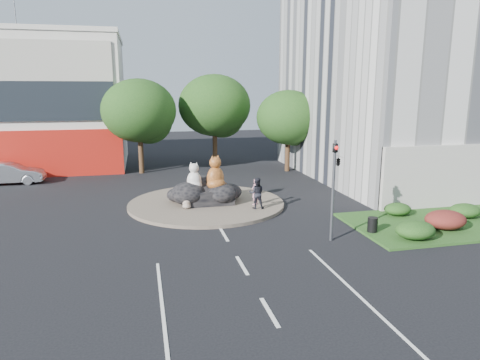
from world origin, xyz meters
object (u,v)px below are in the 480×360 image
at_px(kitten_white, 231,196).
at_px(pedestrian_pink, 255,192).
at_px(kitten_calico, 186,201).
at_px(parked_car, 10,173).
at_px(cat_white, 194,176).
at_px(pedestrian_dark, 257,193).
at_px(cat_tabby, 215,172).
at_px(litter_bin, 372,225).

bearing_deg(kitten_white, pedestrian_pink, -84.06).
distance_m(kitten_calico, parked_car, 16.87).
bearing_deg(kitten_calico, pedestrian_pink, 41.97).
bearing_deg(parked_car, kitten_calico, -130.76).
bearing_deg(cat_white, kitten_white, 8.66).
distance_m(cat_white, kitten_calico, 1.80).
bearing_deg(kitten_calico, pedestrian_dark, 30.45).
bearing_deg(cat_tabby, kitten_white, -35.09).
distance_m(cat_white, pedestrian_dark, 4.17).
height_order(parked_car, litter_bin, parked_car).
height_order(cat_tabby, litter_bin, cat_tabby).
bearing_deg(cat_white, litter_bin, -25.71).
bearing_deg(pedestrian_pink, litter_bin, 87.43).
distance_m(pedestrian_dark, litter_bin, 7.19).
xyz_separation_m(kitten_calico, pedestrian_dark, (4.18, -0.95, 0.46)).
height_order(cat_white, pedestrian_dark, cat_white).
bearing_deg(cat_tabby, parked_car, 119.52).
bearing_deg(parked_car, cat_white, -126.57).
bearing_deg(pedestrian_dark, litter_bin, 144.50).
bearing_deg(pedestrian_dark, cat_white, -16.50).
bearing_deg(cat_tabby, litter_bin, -72.23).
distance_m(cat_tabby, pedestrian_dark, 3.08).
distance_m(cat_white, cat_tabby, 1.36).
distance_m(pedestrian_pink, parked_car, 20.38).
height_order(cat_tabby, pedestrian_pink, cat_tabby).
relative_size(pedestrian_dark, parked_car, 0.38).
height_order(pedestrian_dark, litter_bin, pedestrian_dark).
distance_m(kitten_white, parked_car, 18.75).
bearing_deg(pedestrian_pink, kitten_white, -70.98).
xyz_separation_m(cat_white, pedestrian_pink, (3.69, -1.16, -0.95)).
height_order(cat_white, pedestrian_pink, cat_white).
bearing_deg(pedestrian_dark, pedestrian_pink, -86.22).
bearing_deg(kitten_calico, litter_bin, 7.87).
relative_size(cat_tabby, pedestrian_pink, 1.32).
xyz_separation_m(pedestrian_pink, litter_bin, (4.60, -6.23, -0.53)).
xyz_separation_m(pedestrian_dark, parked_car, (-16.94, 11.98, -0.32)).
distance_m(kitten_white, pedestrian_dark, 2.19).
bearing_deg(litter_bin, kitten_calico, 144.67).
bearing_deg(cat_tabby, kitten_calico, 179.18).
distance_m(kitten_calico, pedestrian_pink, 4.33).
relative_size(cat_white, pedestrian_pink, 1.06).
xyz_separation_m(cat_white, kitten_calico, (-0.63, -1.07, -1.30)).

